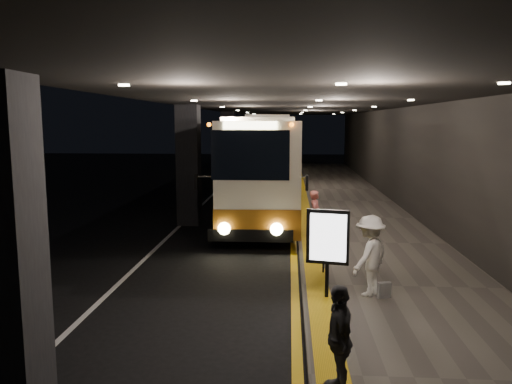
{
  "coord_description": "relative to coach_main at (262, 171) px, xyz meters",
  "views": [
    {
      "loc": [
        2.19,
        -14.1,
        3.79
      ],
      "look_at": [
        1.2,
        0.7,
        1.7
      ],
      "focal_mm": 35.0,
      "sensor_mm": 36.0,
      "label": 1
    }
  ],
  "objects": [
    {
      "name": "coach_main",
      "position": [
        0.0,
        0.0,
        0.0
      ],
      "size": [
        2.91,
        12.31,
        3.81
      ],
      "rotation": [
        0.0,
        0.0,
        0.03
      ],
      "color": "beige",
      "rests_on": "ground"
    },
    {
      "name": "passenger_waiting_grey",
      "position": [
        1.79,
        -13.56,
        -0.93
      ],
      "size": [
        0.54,
        0.92,
        1.5
      ],
      "primitive_type": "imported",
      "rotation": [
        0.0,
        0.0,
        -1.47
      ],
      "color": "#4B4C50",
      "rests_on": "sidewalk"
    },
    {
      "name": "coach_second",
      "position": [
        -0.27,
        11.58,
        0.11
      ],
      "size": [
        3.15,
        12.96,
        4.05
      ],
      "rotation": [
        0.0,
        0.0,
        0.04
      ],
      "color": "beige",
      "rests_on": "ground"
    },
    {
      "name": "support_columns",
      "position": [
        -2.6,
        -1.88,
        0.37
      ],
      "size": [
        0.8,
        24.8,
        4.4
      ],
      "color": "black",
      "rests_on": "ground"
    },
    {
      "name": "passenger_waiting_white",
      "position": [
        2.81,
        -9.65,
        -0.82
      ],
      "size": [
        1.08,
        1.19,
        1.71
      ],
      "primitive_type": "imported",
      "rotation": [
        0.0,
        0.0,
        -2.23
      ],
      "color": "white",
      "rests_on": "sidewalk"
    },
    {
      "name": "canopy",
      "position": [
        1.4,
        -0.88,
        2.77
      ],
      "size": [
        9.0,
        50.0,
        0.4
      ],
      "primitive_type": "cube",
      "color": "black",
      "rests_on": "support_columns"
    },
    {
      "name": "bag_polka",
      "position": [
        3.09,
        -9.82,
        -1.52
      ],
      "size": [
        0.3,
        0.2,
        0.33
      ],
      "primitive_type": "cube",
      "rotation": [
        0.0,
        0.0,
        0.32
      ],
      "color": "black",
      "rests_on": "sidewalk"
    },
    {
      "name": "stanchion_post",
      "position": [
        1.95,
        -8.16,
        -1.12
      ],
      "size": [
        0.05,
        0.05,
        1.13
      ],
      "primitive_type": "cylinder",
      "color": "black",
      "rests_on": "sidewalk"
    },
    {
      "name": "coach_third",
      "position": [
        -0.31,
        25.87,
        0.09
      ],
      "size": [
        3.34,
        12.86,
        4.0
      ],
      "rotation": [
        0.0,
        0.0,
        -0.05
      ],
      "color": "beige",
      "rests_on": "ground"
    },
    {
      "name": "tactile_strip",
      "position": [
        1.75,
        -0.88,
        -1.67
      ],
      "size": [
        0.5,
        50.0,
        0.01
      ],
      "primitive_type": "cube",
      "color": "gold",
      "rests_on": "sidewalk"
    },
    {
      "name": "lane_line_white",
      "position": [
        -2.9,
        -0.88,
        -1.83
      ],
      "size": [
        0.12,
        50.0,
        0.01
      ],
      "primitive_type": "cube",
      "color": "silver",
      "rests_on": "ground"
    },
    {
      "name": "passenger_boarding",
      "position": [
        1.92,
        -4.63,
        -0.91
      ],
      "size": [
        0.51,
        0.64,
        1.54
      ],
      "primitive_type": "imported",
      "rotation": [
        0.0,
        0.0,
        1.29
      ],
      "color": "#B35753",
      "rests_on": "sidewalk"
    },
    {
      "name": "info_sign",
      "position": [
        1.9,
        -9.88,
        -0.42
      ],
      "size": [
        0.88,
        0.29,
        1.86
      ],
      "rotation": [
        0.0,
        0.0,
        -0.21
      ],
      "color": "black",
      "rests_on": "sidewalk"
    },
    {
      "name": "terminal_wall",
      "position": [
        5.9,
        -0.88,
        1.17
      ],
      "size": [
        0.1,
        50.0,
        6.0
      ],
      "primitive_type": "cube",
      "color": "black",
      "rests_on": "ground"
    },
    {
      "name": "kerb_stripe_yellow",
      "position": [
        1.25,
        -0.88,
        -1.83
      ],
      "size": [
        0.18,
        50.0,
        0.01
      ],
      "primitive_type": "cube",
      "color": "gold",
      "rests_on": "ground"
    },
    {
      "name": "ground",
      "position": [
        -1.1,
        -5.88,
        -1.83
      ],
      "size": [
        90.0,
        90.0,
        0.0
      ],
      "primitive_type": "plane",
      "color": "black"
    },
    {
      "name": "sidewalk",
      "position": [
        3.65,
        -0.88,
        -1.76
      ],
      "size": [
        4.5,
        50.0,
        0.15
      ],
      "primitive_type": "cube",
      "color": "#514C44",
      "rests_on": "ground"
    }
  ]
}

